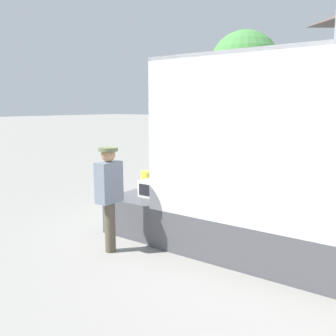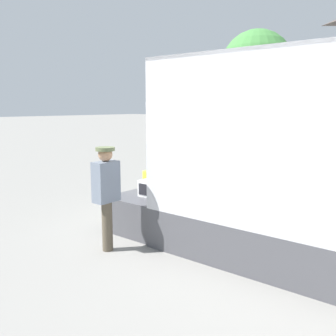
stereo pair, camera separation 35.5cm
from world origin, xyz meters
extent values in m
plane|color=gray|center=(0.00, 0.00, 0.00)|extent=(160.00, 160.00, 0.00)
cube|color=#4C4C51|center=(2.56, 0.00, 0.35)|extent=(5.11, 2.33, 0.70)
cube|color=silver|center=(2.56, -1.14, 1.96)|extent=(5.11, 0.06, 2.52)
cube|color=silver|center=(2.56, 0.00, 3.19)|extent=(5.11, 2.33, 0.06)
cylinder|color=#3370B2|center=(2.36, -0.21, 0.91)|extent=(0.33, 0.33, 0.42)
cube|color=#2D7F33|center=(2.08, -0.51, 0.83)|extent=(0.44, 0.32, 0.27)
cube|color=#4C4C51|center=(-0.61, 0.00, 0.35)|extent=(1.22, 2.21, 0.70)
cube|color=white|center=(-0.47, -0.46, 0.86)|extent=(0.52, 0.34, 0.32)
cube|color=black|center=(-0.52, -0.64, 0.86)|extent=(0.33, 0.01, 0.22)
cube|color=black|center=(-0.54, 0.35, 0.91)|extent=(0.53, 0.41, 0.42)
cylinder|color=slate|center=(-0.33, 0.35, 0.93)|extent=(0.20, 0.23, 0.23)
cylinder|color=orange|center=(-0.85, 0.11, 0.99)|extent=(0.04, 0.04, 0.58)
cylinder|color=orange|center=(-0.23, 0.11, 0.99)|extent=(0.04, 0.04, 0.58)
cylinder|color=orange|center=(-0.85, 0.59, 0.99)|extent=(0.04, 0.04, 0.58)
cylinder|color=orange|center=(-0.23, 0.59, 0.99)|extent=(0.04, 0.04, 0.58)
cylinder|color=orange|center=(-0.54, 0.11, 1.26)|extent=(0.62, 0.04, 0.04)
cylinder|color=orange|center=(-0.54, 0.59, 1.26)|extent=(0.62, 0.04, 0.04)
cylinder|color=yellow|center=(-1.03, 0.06, 0.89)|extent=(0.31, 0.31, 0.37)
cylinder|color=brown|center=(-0.42, -1.71, 0.43)|extent=(0.18, 0.18, 0.86)
cube|color=slate|center=(-0.42, -1.71, 1.20)|extent=(0.24, 0.44, 0.68)
sphere|color=tan|center=(-0.42, -1.71, 1.66)|extent=(0.24, 0.24, 0.24)
cylinder|color=#606B47|center=(-0.42, -1.71, 1.75)|extent=(0.32, 0.32, 0.06)
cylinder|color=brown|center=(-3.73, 10.44, 1.39)|extent=(0.36, 0.36, 2.79)
sphere|color=#478942|center=(-3.73, 10.44, 4.25)|extent=(3.25, 3.25, 3.25)
camera|label=1|loc=(3.95, -6.01, 2.44)|focal=40.00mm
camera|label=2|loc=(4.23, -5.80, 2.44)|focal=40.00mm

